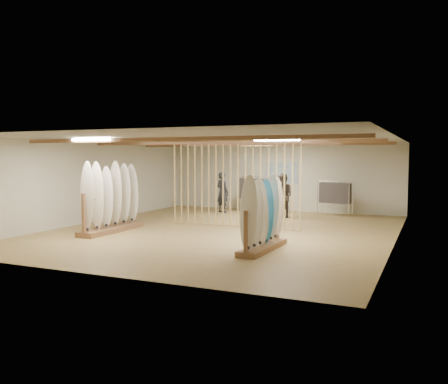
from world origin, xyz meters
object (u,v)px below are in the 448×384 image
at_px(clothing_rack_b, 335,193).
at_px(shopper_b, 283,193).
at_px(rack_left, 111,208).
at_px(clothing_rack_a, 254,189).
at_px(rack_right, 263,225).
at_px(shopper_a, 222,190).

distance_m(clothing_rack_b, shopper_b, 2.09).
xyz_separation_m(rack_left, clothing_rack_a, (2.30, 6.31, 0.27)).
bearing_deg(clothing_rack_a, rack_right, -49.26).
relative_size(rack_left, rack_right, 1.16).
relative_size(clothing_rack_a, clothing_rack_b, 1.10).
height_order(rack_left, shopper_a, rack_left).
relative_size(clothing_rack_a, shopper_b, 0.80).
bearing_deg(shopper_a, rack_left, 102.76).
distance_m(rack_left, shopper_a, 6.03).
bearing_deg(shopper_a, rack_right, 144.11).
distance_m(rack_left, rack_right, 5.21).
relative_size(rack_right, shopper_b, 1.19).
relative_size(rack_left, clothing_rack_b, 1.90).
distance_m(rack_right, clothing_rack_a, 7.67).
height_order(clothing_rack_a, shopper_a, shopper_a).
distance_m(rack_right, shopper_b, 6.26).
bearing_deg(clothing_rack_a, shopper_a, -144.68).
relative_size(rack_left, shopper_b, 1.38).
distance_m(clothing_rack_a, clothing_rack_b, 3.21).
xyz_separation_m(clothing_rack_b, shopper_b, (-1.70, -1.22, 0.05)).
xyz_separation_m(rack_left, rack_right, (5.15, -0.80, -0.10)).
xyz_separation_m(rack_right, clothing_rack_b, (0.36, 7.33, 0.28)).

